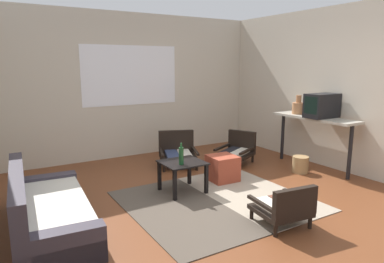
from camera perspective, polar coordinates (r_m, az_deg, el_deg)
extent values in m
plane|color=brown|center=(4.46, 5.26, -12.35)|extent=(7.80, 7.80, 0.00)
cube|color=beige|center=(6.81, -10.11, 7.36)|extent=(5.60, 0.12, 2.70)
cube|color=white|center=(6.74, -9.97, 9.02)|extent=(1.87, 0.01, 1.11)
cube|color=beige|center=(6.25, 23.92, 6.28)|extent=(0.12, 6.60, 2.70)
cube|color=#4C4238|center=(4.36, -2.17, -12.75)|extent=(1.13, 2.09, 0.01)
cube|color=gray|center=(4.97, 9.45, -9.88)|extent=(1.13, 2.09, 0.01)
cube|color=#38333D|center=(4.18, -21.77, -13.14)|extent=(0.89, 1.91, 0.22)
cube|color=beige|center=(4.12, -21.51, -11.07)|extent=(0.78, 1.72, 0.10)
cube|color=#38333D|center=(4.07, -26.52, -9.91)|extent=(0.28, 1.86, 0.56)
cube|color=#38333D|center=(4.94, -22.74, -8.63)|extent=(0.76, 0.24, 0.35)
cube|color=#38333D|center=(3.39, -20.47, -17.61)|extent=(0.76, 0.24, 0.35)
cube|color=black|center=(4.82, -1.57, -5.08)|extent=(0.57, 0.54, 0.02)
cube|color=black|center=(4.97, -5.35, -7.27)|extent=(0.04, 0.04, 0.42)
cube|color=black|center=(5.19, -0.44, -6.42)|extent=(0.04, 0.04, 0.42)
cube|color=black|center=(4.58, -2.83, -8.82)|extent=(0.04, 0.04, 0.42)
cube|color=black|center=(4.82, 2.36, -7.80)|extent=(0.04, 0.04, 0.42)
cylinder|color=black|center=(5.89, 0.76, -5.71)|extent=(0.04, 0.04, 0.14)
cylinder|color=black|center=(5.82, -4.59, -5.96)|extent=(0.04, 0.04, 0.14)
cylinder|color=black|center=(6.41, -0.14, -4.33)|extent=(0.04, 0.04, 0.14)
cylinder|color=black|center=(6.34, -5.05, -4.54)|extent=(0.04, 0.04, 0.14)
cube|color=black|center=(6.08, -2.26, -4.26)|extent=(0.81, 0.81, 0.05)
cube|color=beige|center=(6.06, -1.21, -3.76)|extent=(0.40, 0.60, 0.06)
cube|color=#2D3856|center=(6.04, -3.28, -3.85)|extent=(0.40, 0.60, 0.06)
cube|color=black|center=(6.30, -2.61, -1.61)|extent=(0.61, 0.29, 0.40)
cube|color=black|center=(6.10, 0.48, -3.09)|extent=(0.27, 0.60, 0.04)
cube|color=black|center=(6.02, -5.05, -3.31)|extent=(0.27, 0.60, 0.04)
cylinder|color=black|center=(4.17, 9.72, -13.16)|extent=(0.04, 0.04, 0.13)
cylinder|color=black|center=(4.42, 14.79, -11.93)|extent=(0.04, 0.04, 0.13)
cylinder|color=black|center=(3.85, 13.49, -15.48)|extent=(0.04, 0.04, 0.13)
cylinder|color=black|center=(4.12, 18.73, -13.92)|extent=(0.04, 0.04, 0.13)
cube|color=black|center=(4.10, 14.25, -12.41)|extent=(0.60, 0.59, 0.05)
cube|color=beige|center=(4.03, 13.04, -11.87)|extent=(0.23, 0.48, 0.06)
cube|color=brown|center=(4.14, 15.17, -11.35)|extent=(0.23, 0.48, 0.06)
cube|color=black|center=(3.86, 16.53, -11.10)|extent=(0.54, 0.14, 0.31)
cube|color=black|center=(3.91, 11.40, -11.60)|extent=(0.11, 0.52, 0.04)
cube|color=black|center=(4.20, 17.05, -10.25)|extent=(0.11, 0.52, 0.04)
cylinder|color=black|center=(5.97, 7.80, -5.56)|extent=(0.04, 0.04, 0.14)
cylinder|color=black|center=(6.16, 4.00, -4.96)|extent=(0.04, 0.04, 0.14)
cylinder|color=black|center=(6.46, 9.88, -4.34)|extent=(0.04, 0.04, 0.14)
cylinder|color=black|center=(6.64, 6.31, -3.82)|extent=(0.04, 0.04, 0.14)
cube|color=black|center=(6.28, 7.03, -3.79)|extent=(0.81, 0.76, 0.05)
cube|color=beige|center=(6.21, 7.74, -3.45)|extent=(0.59, 0.41, 0.06)
cube|color=black|center=(6.28, 6.21, -3.24)|extent=(0.59, 0.41, 0.06)
cube|color=black|center=(6.48, 8.18, -1.47)|extent=(0.30, 0.50, 0.36)
cube|color=black|center=(6.15, 9.11, -3.05)|extent=(0.59, 0.32, 0.04)
cube|color=black|center=(6.35, 5.07, -2.50)|extent=(0.59, 0.32, 0.04)
cube|color=#993D28|center=(5.36, 5.01, -6.02)|extent=(0.42, 0.42, 0.39)
cube|color=#B2AD9E|center=(6.20, 19.44, 2.15)|extent=(0.43, 1.52, 0.04)
cylinder|color=black|center=(5.87, 24.43, -3.15)|extent=(0.06, 0.06, 0.86)
cylinder|color=black|center=(6.73, 14.61, -0.79)|extent=(0.06, 0.06, 0.86)
cube|color=black|center=(6.09, 20.49, 3.99)|extent=(0.55, 0.32, 0.39)
cube|color=black|center=(5.88, 18.86, 4.06)|extent=(0.01, 0.25, 0.27)
cylinder|color=#A87047|center=(6.42, 16.97, 3.65)|extent=(0.21, 0.21, 0.20)
cylinder|color=#A87047|center=(6.40, 17.05, 5.12)|extent=(0.09, 0.09, 0.13)
cylinder|color=#194723|center=(4.66, -1.78, -4.03)|extent=(0.06, 0.06, 0.23)
cylinder|color=#194723|center=(4.62, -1.79, -2.27)|extent=(0.03, 0.03, 0.06)
cylinder|color=#9E7A4C|center=(6.03, 17.30, -5.17)|extent=(0.26, 0.26, 0.27)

